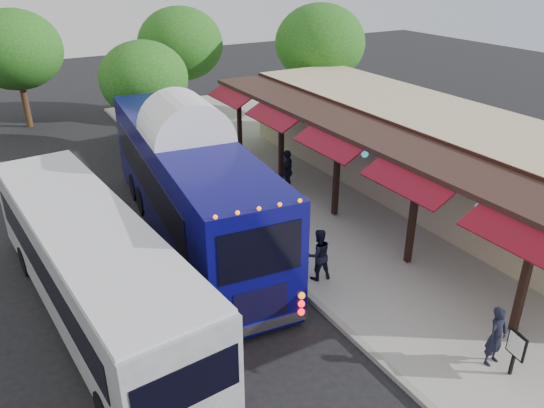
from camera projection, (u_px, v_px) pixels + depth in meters
ground at (310, 301)px, 15.55m from camera, size 90.00×90.00×0.00m
sidewalk at (359, 210)px, 20.90m from camera, size 10.00×40.00×0.15m
curb at (248, 241)px, 18.67m from camera, size 0.20×40.00×0.16m
station_shelter at (428, 153)px, 21.67m from camera, size 8.15×20.00×3.60m
coach_bus at (189, 180)px, 18.24m from camera, size 3.91×12.89×4.06m
city_bus at (91, 264)px, 14.23m from camera, size 3.51×11.57×3.06m
ped_a at (496, 336)px, 12.68m from camera, size 0.62×0.44×1.59m
ped_b at (318, 255)px, 16.03m from camera, size 0.92×0.78×1.67m
ped_c at (287, 171)px, 22.00m from camera, size 1.08×1.06×1.83m
ped_d at (228, 144)px, 25.49m from camera, size 1.11×0.81×1.54m
sign_board at (516, 347)px, 12.30m from camera, size 0.15×0.55×1.20m
tree_left at (144, 79)px, 25.85m from camera, size 4.33×4.33×5.54m
tree_mid at (181, 44)px, 31.71m from camera, size 5.08×5.08×6.51m
tree_right at (320, 43)px, 30.92m from camera, size 5.27×5.27×6.75m
tree_far at (15, 50)px, 29.35m from camera, size 5.17×5.17×6.62m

